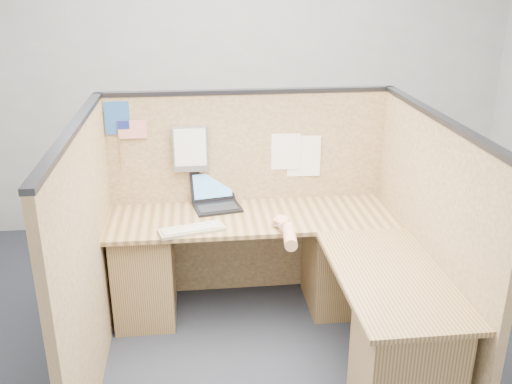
{
  "coord_description": "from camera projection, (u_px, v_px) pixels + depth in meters",
  "views": [
    {
      "loc": [
        -0.38,
        -2.85,
        2.28
      ],
      "look_at": [
        0.0,
        0.5,
        0.97
      ],
      "focal_mm": 40.0,
      "sensor_mm": 36.0,
      "label": 1
    }
  ],
  "objects": [
    {
      "name": "floor",
      "position": [
        265.0,
        368.0,
        3.5
      ],
      "size": [
        5.0,
        5.0,
        0.0
      ],
      "primitive_type": "plane",
      "color": "#1F232C",
      "rests_on": "ground"
    },
    {
      "name": "wall_back",
      "position": [
        234.0,
        77.0,
        5.08
      ],
      "size": [
        5.0,
        0.0,
        5.0
      ],
      "primitive_type": "plane",
      "rotation": [
        1.57,
        0.0,
        0.0
      ],
      "color": "#97999C",
      "rests_on": "floor"
    },
    {
      "name": "cubicle_partitions",
      "position": [
        257.0,
        226.0,
        3.62
      ],
      "size": [
        2.06,
        1.83,
        1.53
      ],
      "color": "brown",
      "rests_on": "floor"
    },
    {
      "name": "l_desk",
      "position": [
        288.0,
        287.0,
        3.64
      ],
      "size": [
        1.95,
        1.75,
        0.73
      ],
      "color": "brown",
      "rests_on": "floor"
    },
    {
      "name": "laptop",
      "position": [
        217.0,
        198.0,
        4.02
      ],
      "size": [
        0.35,
        0.35,
        0.23
      ],
      "rotation": [
        0.0,
        0.0,
        0.19
      ],
      "color": "black",
      "rests_on": "l_desk"
    },
    {
      "name": "keyboard",
      "position": [
        192.0,
        229.0,
        3.63
      ],
      "size": [
        0.44,
        0.24,
        0.03
      ],
      "rotation": [
        0.0,
        0.0,
        0.25
      ],
      "color": "gray",
      "rests_on": "l_desk"
    },
    {
      "name": "mouse",
      "position": [
        282.0,
        224.0,
        3.69
      ],
      "size": [
        0.12,
        0.07,
        0.05
      ],
      "primitive_type": "ellipsoid",
      "rotation": [
        0.0,
        0.0,
        -0.02
      ],
      "color": "#B5B5B9",
      "rests_on": "l_desk"
    },
    {
      "name": "hand_forearm",
      "position": [
        287.0,
        231.0,
        3.54
      ],
      "size": [
        0.12,
        0.42,
        0.09
      ],
      "color": "tan",
      "rests_on": "l_desk"
    },
    {
      "name": "blue_poster",
      "position": [
        117.0,
        118.0,
        3.82
      ],
      "size": [
        0.17,
        0.02,
        0.22
      ],
      "primitive_type": "cube",
      "rotation": [
        0.0,
        0.0,
        0.1
      ],
      "color": "#215098",
      "rests_on": "cubicle_partitions"
    },
    {
      "name": "american_flag",
      "position": [
        129.0,
        131.0,
        3.84
      ],
      "size": [
        0.2,
        0.01,
        0.34
      ],
      "color": "olive",
      "rests_on": "cubicle_partitions"
    },
    {
      "name": "file_holder",
      "position": [
        190.0,
        149.0,
        3.92
      ],
      "size": [
        0.25,
        0.05,
        0.31
      ],
      "color": "slate",
      "rests_on": "cubicle_partitions"
    },
    {
      "name": "paper_left",
      "position": [
        286.0,
        152.0,
        4.04
      ],
      "size": [
        0.21,
        0.01,
        0.26
      ],
      "primitive_type": "cube",
      "rotation": [
        0.0,
        0.0,
        -0.05
      ],
      "color": "white",
      "rests_on": "cubicle_partitions"
    },
    {
      "name": "paper_right",
      "position": [
        304.0,
        156.0,
        4.06
      ],
      "size": [
        0.24,
        0.02,
        0.3
      ],
      "primitive_type": "cube",
      "rotation": [
        0.0,
        0.0,
        -0.06
      ],
      "color": "white",
      "rests_on": "cubicle_partitions"
    }
  ]
}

